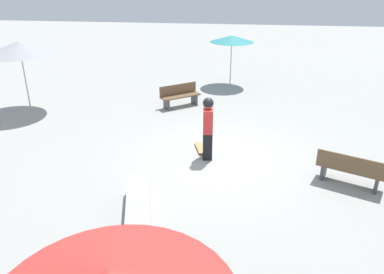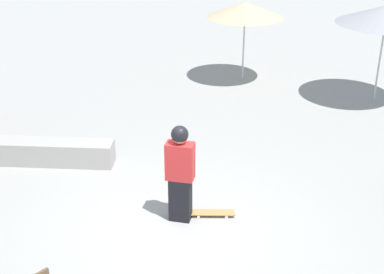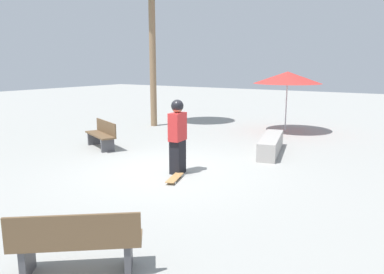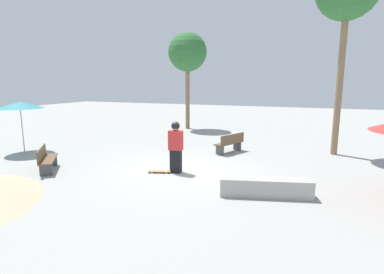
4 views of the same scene
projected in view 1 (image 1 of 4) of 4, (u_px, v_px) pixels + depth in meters
ground_plane at (219, 159)px, 10.59m from camera, size 60.00×60.00×0.00m
skater_main at (208, 126)px, 10.26m from camera, size 0.50×0.31×1.79m
skateboard at (200, 148)px, 11.12m from camera, size 0.82×0.44×0.07m
concrete_ledge at (139, 213)px, 7.77m from camera, size 2.53×1.12×0.50m
bench_near at (180, 96)px, 14.59m from camera, size 1.34×1.52×0.85m
bench_far at (350, 170)px, 9.12m from camera, size 1.05×1.64×0.85m
shade_umbrella_grey at (20, 48)px, 13.35m from camera, size 2.56×2.56×2.61m
shade_umbrella_teal at (232, 39)px, 16.68m from camera, size 1.97×1.97×2.26m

